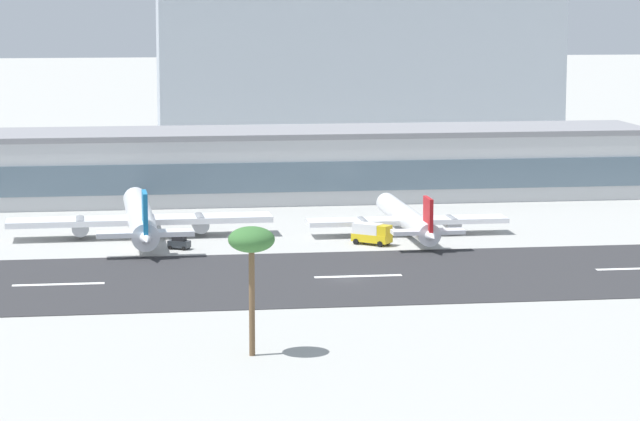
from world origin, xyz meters
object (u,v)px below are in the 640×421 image
at_px(palm_tree_2, 251,243).
at_px(airliner_blue_tail_gate_0, 141,219).
at_px(airliner_red_tail_gate_1, 408,220).
at_px(service_baggage_tug_1, 179,242).
at_px(terminal_building, 265,164).
at_px(distant_hotel_block, 358,46).
at_px(service_box_truck_0, 372,233).

bearing_deg(palm_tree_2, airliner_blue_tail_gate_0, 97.99).
bearing_deg(airliner_blue_tail_gate_0, palm_tree_2, -173.54).
xyz_separation_m(airliner_red_tail_gate_1, service_baggage_tug_1, (-36.43, -7.16, -1.54)).
bearing_deg(terminal_building, palm_tree_2, -96.41).
bearing_deg(airliner_red_tail_gate_1, terminal_building, 22.01).
distance_m(terminal_building, airliner_blue_tail_gate_0, 47.42).
bearing_deg(service_baggage_tug_1, palm_tree_2, 122.40).
bearing_deg(airliner_blue_tail_gate_0, distant_hotel_block, -23.15).
xyz_separation_m(terminal_building, distant_hotel_block, (35.55, 108.68, 18.02)).
bearing_deg(airliner_blue_tail_gate_0, service_baggage_tug_1, -153.80).
height_order(terminal_building, palm_tree_2, palm_tree_2).
distance_m(distant_hotel_block, service_box_truck_0, 163.72).
height_order(service_box_truck_0, palm_tree_2, palm_tree_2).
distance_m(service_box_truck_0, palm_tree_2, 70.16).
distance_m(airliner_red_tail_gate_1, service_box_truck_0, 10.21).
distance_m(airliner_red_tail_gate_1, palm_tree_2, 79.39).
bearing_deg(palm_tree_2, service_baggage_tug_1, 94.45).
distance_m(airliner_red_tail_gate_1, service_baggage_tug_1, 37.16).
bearing_deg(airliner_red_tail_gate_1, palm_tree_2, 156.17).
bearing_deg(distant_hotel_block, palm_tree_2, -102.18).
bearing_deg(service_baggage_tug_1, airliner_blue_tail_gate_0, -34.31).
bearing_deg(distant_hotel_block, service_baggage_tug_1, -108.54).
distance_m(distant_hotel_block, airliner_blue_tail_gate_0, 162.33).
distance_m(terminal_building, service_baggage_tug_1, 54.88).
bearing_deg(service_box_truck_0, palm_tree_2, -71.24).
bearing_deg(terminal_building, service_box_truck_0, -77.82).
relative_size(service_box_truck_0, service_baggage_tug_1, 1.72).
distance_m(terminal_building, service_box_truck_0, 53.01).
bearing_deg(service_box_truck_0, service_baggage_tug_1, -141.02).
height_order(terminal_building, service_baggage_tug_1, terminal_building).
relative_size(airliner_red_tail_gate_1, service_baggage_tug_1, 10.85).
relative_size(airliner_red_tail_gate_1, service_box_truck_0, 6.29).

